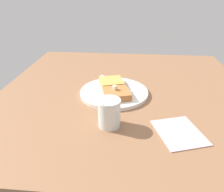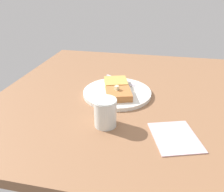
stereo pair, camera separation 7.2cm
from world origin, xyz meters
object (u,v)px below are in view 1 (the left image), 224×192
syrup_jar (109,113)px  plate (114,92)px  napkin (179,132)px  fork (116,81)px

syrup_jar → plate: bearing=0.6°
napkin → plate: bearing=42.2°
fork → napkin: 37.33cm
plate → napkin: size_ratio=1.80×
plate → fork: 9.07cm
fork → napkin: fork is taller
plate → napkin: plate is taller
napkin → syrup_jar: bearing=84.4°
syrup_jar → napkin: (-1.96, -20.10, -3.96)cm
fork → syrup_jar: (-29.46, -0.01, 2.54)cm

